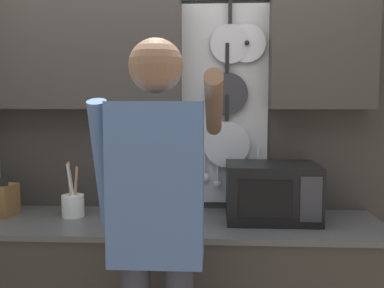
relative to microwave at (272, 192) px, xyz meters
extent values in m
cube|color=#4C4C4C|center=(-0.53, -0.05, -0.17)|extent=(2.25, 0.61, 0.03)
cube|color=#38332D|center=(-0.53, 0.26, 0.14)|extent=(2.82, 0.04, 2.38)
cube|color=#38332D|center=(-1.07, 0.16, 0.77)|extent=(1.12, 0.16, 0.63)
cube|color=#38332D|center=(0.29, 0.16, 0.77)|extent=(0.58, 0.16, 0.63)
cube|color=#B2B2B2|center=(-0.26, 0.23, 0.47)|extent=(0.51, 0.01, 1.18)
cylinder|color=#B7B7BC|center=(-0.23, 0.21, 0.83)|extent=(0.23, 0.02, 0.23)
cube|color=black|center=(-0.23, 0.20, 1.01)|extent=(0.02, 0.02, 0.15)
cylinder|color=#2D2D33|center=(-0.25, 0.21, 0.54)|extent=(0.25, 0.02, 0.25)
cube|color=black|center=(-0.25, 0.20, 0.75)|extent=(0.02, 0.02, 0.17)
cylinder|color=#B7B7BC|center=(-0.25, 0.21, 0.24)|extent=(0.27, 0.02, 0.27)
cube|color=black|center=(-0.25, 0.20, 0.46)|extent=(0.02, 0.02, 0.15)
cylinder|color=silver|center=(-0.13, 0.21, 0.83)|extent=(0.22, 0.01, 0.22)
sphere|color=black|center=(-0.13, 0.19, 0.83)|extent=(0.03, 0.03, 0.03)
cylinder|color=silver|center=(-0.46, 0.21, 0.15)|extent=(0.01, 0.01, 0.17)
ellipsoid|color=silver|center=(-0.46, 0.21, 0.05)|extent=(0.05, 0.01, 0.05)
cylinder|color=silver|center=(-0.38, 0.21, 0.15)|extent=(0.01, 0.01, 0.18)
ellipsoid|color=silver|center=(-0.38, 0.21, 0.04)|extent=(0.06, 0.01, 0.05)
cylinder|color=silver|center=(-0.30, 0.21, 0.12)|extent=(0.01, 0.01, 0.22)
ellipsoid|color=silver|center=(-0.30, 0.21, 0.00)|extent=(0.04, 0.01, 0.04)
cylinder|color=black|center=(-0.22, 0.21, 0.15)|extent=(0.01, 0.01, 0.18)
ellipsoid|color=black|center=(-0.22, 0.21, 0.04)|extent=(0.04, 0.01, 0.04)
cylinder|color=red|center=(-0.14, 0.21, 0.12)|extent=(0.01, 0.01, 0.24)
ellipsoid|color=red|center=(-0.14, 0.21, -0.02)|extent=(0.06, 0.01, 0.05)
cylinder|color=silver|center=(-0.06, 0.21, 0.12)|extent=(0.01, 0.01, 0.24)
ellipsoid|color=silver|center=(-0.06, 0.21, -0.02)|extent=(0.05, 0.01, 0.04)
cube|color=black|center=(0.00, 0.00, 0.00)|extent=(0.50, 0.35, 0.31)
cube|color=black|center=(-0.05, -0.18, 0.00)|extent=(0.27, 0.01, 0.19)
cube|color=#333338|center=(0.17, -0.18, 0.00)|extent=(0.11, 0.01, 0.23)
cube|color=brown|center=(-1.51, 0.00, -0.07)|extent=(0.13, 0.16, 0.18)
cylinder|color=black|center=(-1.51, -0.03, 0.05)|extent=(0.02, 0.02, 0.05)
cylinder|color=black|center=(-1.50, -0.03, 0.05)|extent=(0.02, 0.03, 0.05)
cylinder|color=black|center=(-1.49, -0.03, 0.05)|extent=(0.02, 0.03, 0.06)
cylinder|color=black|center=(-1.47, -0.03, 0.05)|extent=(0.02, 0.03, 0.06)
cylinder|color=white|center=(-1.11, 0.00, -0.09)|extent=(0.13, 0.13, 0.12)
cylinder|color=tan|center=(-1.09, 0.00, 0.01)|extent=(0.04, 0.04, 0.24)
cylinder|color=silver|center=(-1.12, 0.00, 0.00)|extent=(0.05, 0.05, 0.22)
cylinder|color=silver|center=(-1.12, -0.01, 0.02)|extent=(0.04, 0.03, 0.26)
cylinder|color=tan|center=(-1.13, 0.00, 0.03)|extent=(0.04, 0.04, 0.26)
cube|color=#4C6B9E|center=(-0.55, -0.61, 0.16)|extent=(0.38, 0.22, 0.66)
sphere|color=brown|center=(-0.55, -0.61, 0.63)|extent=(0.22, 0.22, 0.22)
cylinder|color=#4C6B9E|center=(-0.78, -0.56, 0.22)|extent=(0.08, 0.27, 0.58)
cylinder|color=brown|center=(-0.32, -0.34, 0.47)|extent=(0.08, 0.57, 0.31)
camera|label=1|loc=(-0.31, -2.33, 0.49)|focal=40.00mm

